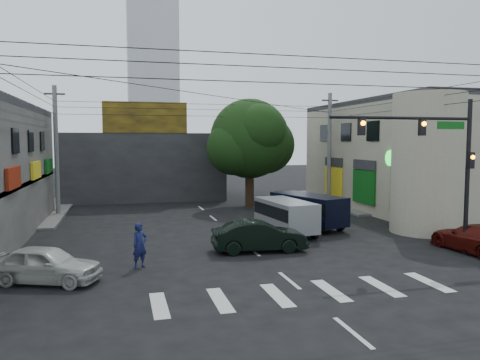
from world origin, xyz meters
name	(u,v)px	position (x,y,z in m)	size (l,w,h in m)	color
ground	(265,261)	(0.00, 0.00, 0.00)	(160.00, 160.00, 0.00)	black
sidewalk_far_right	(395,199)	(18.00, 18.00, 0.07)	(16.00, 16.00, 0.15)	#514F4C
building_right	(432,157)	(18.00, 13.00, 4.00)	(14.00, 18.00, 8.00)	gray
corner_column	(427,164)	(11.00, 4.00, 4.00)	(4.00, 4.00, 8.00)	gray
building_far	(143,165)	(-4.00, 26.00, 3.00)	(14.00, 10.00, 6.00)	#232326
billboard	(145,117)	(-4.00, 21.10, 7.30)	(7.00, 0.30, 2.60)	olive
tower_distant	(152,51)	(0.00, 70.00, 22.00)	(9.00, 9.00, 44.00)	silver
street_tree	(250,139)	(4.00, 17.00, 5.47)	(6.40, 6.40, 8.70)	black
traffic_gantry	(437,151)	(7.82, -1.00, 4.83)	(7.10, 0.35, 7.20)	black
utility_pole_far_left	(56,151)	(-10.50, 16.00, 4.60)	(0.32, 0.32, 9.20)	#59595B
utility_pole_far_right	(329,150)	(10.50, 16.00, 4.60)	(0.32, 0.32, 9.20)	#59595B
dark_sedan	(259,236)	(0.25, 1.82, 0.74)	(4.60, 1.89, 1.48)	black
white_compact	(45,264)	(-8.90, -1.00, 0.70)	(4.43, 3.07, 1.40)	#B6B5B1
maroon_sedan	(475,238)	(10.13, -0.95, 0.69)	(2.16, 4.83, 1.38)	#4E0F0B
silver_minivan	(285,218)	(2.84, 5.28, 0.98)	(2.43, 4.76, 1.97)	gray
navy_van	(308,211)	(4.89, 6.92, 1.02)	(3.48, 5.46, 2.04)	black
traffic_officer	(140,245)	(-5.41, 0.26, 0.95)	(0.82, 0.75, 1.89)	#131845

